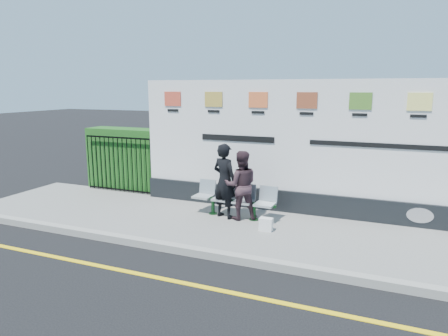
# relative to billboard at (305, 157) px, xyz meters

# --- Properties ---
(ground) EXTENTS (80.00, 80.00, 0.00)m
(ground) POSITION_rel_billboard_xyz_m (-0.50, -3.85, -1.42)
(ground) COLOR black
(pavement) EXTENTS (14.00, 3.00, 0.12)m
(pavement) POSITION_rel_billboard_xyz_m (-0.50, -1.35, -1.36)
(pavement) COLOR slate
(pavement) RESTS_ON ground
(kerb) EXTENTS (14.00, 0.18, 0.14)m
(kerb) POSITION_rel_billboard_xyz_m (-0.50, -2.85, -1.35)
(kerb) COLOR gray
(kerb) RESTS_ON ground
(yellow_line) EXTENTS (14.00, 0.10, 0.01)m
(yellow_line) POSITION_rel_billboard_xyz_m (-0.50, -3.85, -1.42)
(yellow_line) COLOR yellow
(yellow_line) RESTS_ON ground
(billboard) EXTENTS (8.00, 0.30, 3.00)m
(billboard) POSITION_rel_billboard_xyz_m (0.00, 0.00, 0.00)
(billboard) COLOR black
(billboard) RESTS_ON pavement
(hedge) EXTENTS (2.35, 0.70, 1.70)m
(hedge) POSITION_rel_billboard_xyz_m (-5.08, 0.45, -0.45)
(hedge) COLOR #1C5319
(hedge) RESTS_ON pavement
(railing) EXTENTS (2.05, 0.06, 1.54)m
(railing) POSITION_rel_billboard_xyz_m (-5.08, -0.00, -0.53)
(railing) COLOR black
(railing) RESTS_ON pavement
(bench) EXTENTS (1.92, 0.61, 0.41)m
(bench) POSITION_rel_billboard_xyz_m (-1.39, -0.90, -1.10)
(bench) COLOR #B7BEC1
(bench) RESTS_ON pavement
(woman_left) EXTENTS (0.70, 0.56, 1.65)m
(woman_left) POSITION_rel_billboard_xyz_m (-1.55, -0.99, -0.48)
(woman_left) COLOR black
(woman_left) RESTS_ON pavement
(woman_right) EXTENTS (0.90, 0.83, 1.51)m
(woman_right) POSITION_rel_billboard_xyz_m (-1.19, -0.96, -0.55)
(woman_right) COLOR #362329
(woman_right) RESTS_ON pavement
(handbag_brown) EXTENTS (0.27, 0.13, 0.21)m
(handbag_brown) POSITION_rel_billboard_xyz_m (-1.63, -0.89, -0.79)
(handbag_brown) COLOR #33170E
(handbag_brown) RESTS_ON bench
(carrier_bag_white) EXTENTS (0.26, 0.16, 0.26)m
(carrier_bag_white) POSITION_rel_billboard_xyz_m (-0.46, -1.47, -1.17)
(carrier_bag_white) COLOR silver
(carrier_bag_white) RESTS_ON pavement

